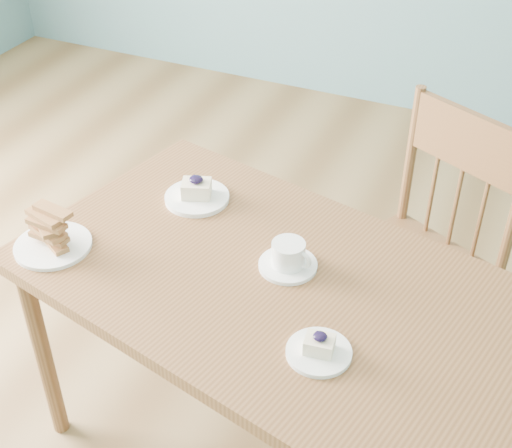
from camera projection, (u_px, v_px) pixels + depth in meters
name	position (u px, v px, depth m)	size (l,w,h in m)	color
room	(130.00, 22.00, 1.36)	(5.01, 5.01, 2.71)	olive
dining_table	(279.00, 303.00, 1.78)	(1.45, 1.02, 0.70)	brown
dining_chair	(421.00, 256.00, 2.18)	(0.55, 0.55, 0.92)	brown
cheesecake_plate_near	(319.00, 349.00, 1.53)	(0.14, 0.14, 0.06)	white
cheesecake_plate_far	(197.00, 194.00, 2.01)	(0.18, 0.18, 0.08)	white
coffee_cup	(289.00, 257.00, 1.76)	(0.15, 0.15, 0.07)	white
biscotti_plate	(51.00, 235.00, 1.82)	(0.20, 0.20, 0.12)	white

